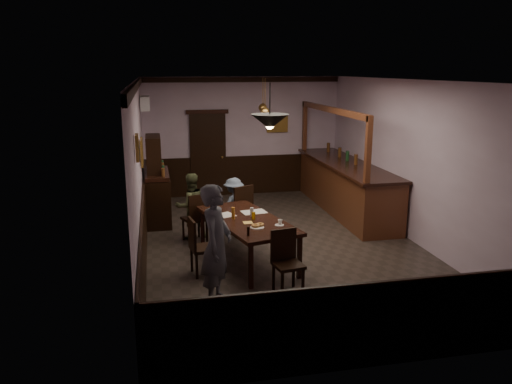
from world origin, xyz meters
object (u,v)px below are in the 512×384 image
object	(u,v)px
chair_far_right	(240,208)
soda_can	(253,216)
chair_side	(199,244)
pendant_brass_mid	(265,112)
chair_far_left	(196,216)
person_seated_left	(191,206)
person_seated_right	(234,205)
sideboard	(157,188)
pendant_iron	(270,122)
coffee_cup	(280,222)
chair_near	(286,258)
person_standing	(216,245)
bar_counter	(345,185)
pendant_brass_far	(263,108)
dining_table	(247,222)

from	to	relation	value
chair_far_right	soda_can	distance (m)	1.43
chair_side	pendant_brass_mid	size ratio (longest dim) A/B	1.15
chair_far_left	chair_far_right	world-z (taller)	chair_far_right
person_seated_left	person_seated_right	world-z (taller)	person_seated_left
sideboard	pendant_iron	bearing A→B (deg)	-64.02
coffee_cup	pendant_iron	distance (m)	1.69
chair_near	sideboard	world-z (taller)	sideboard
chair_far_right	chair_side	xyz separation A→B (m)	(-0.97, -1.77, -0.05)
chair_near	person_standing	xyz separation A→B (m)	(-1.04, -0.20, 0.35)
chair_far_right	bar_counter	distance (m)	2.90
person_seated_left	pendant_iron	bearing A→B (deg)	101.15
chair_side	pendant_brass_far	distance (m)	4.82
soda_can	pendant_brass_far	size ratio (longest dim) A/B	0.15
chair_near	pendant_iron	distance (m)	2.00
person_seated_right	sideboard	world-z (taller)	sideboard
dining_table	pendant_brass_mid	distance (m)	3.10
chair_side	bar_counter	size ratio (longest dim) A/B	0.22
coffee_cup	pendant_brass_far	bearing A→B (deg)	66.79
person_seated_right	coffee_cup	size ratio (longest dim) A/B	13.73
person_seated_right	sideboard	distance (m)	1.79
chair_near	chair_side	world-z (taller)	same
person_seated_left	bar_counter	xyz separation A→B (m)	(3.59, 1.17, -0.04)
chair_far_left	pendant_brass_far	distance (m)	3.57
sideboard	pendant_iron	world-z (taller)	pendant_iron
soda_can	pendant_brass_mid	xyz separation A→B (m)	(0.77, 2.56, 1.49)
sideboard	pendant_brass_far	xyz separation A→B (m)	(2.51, 1.02, 1.56)
chair_side	pendant_iron	distance (m)	2.23
person_seated_right	soda_can	size ratio (longest dim) A/B	9.16
chair_far_right	pendant_brass_mid	bearing A→B (deg)	-147.40
chair_near	bar_counter	xyz separation A→B (m)	(2.42, 3.84, 0.09)
coffee_cup	pendant_brass_far	world-z (taller)	pendant_brass_far
chair_near	person_seated_left	size ratio (longest dim) A/B	0.73
chair_side	coffee_cup	size ratio (longest dim) A/B	11.59
dining_table	chair_near	size ratio (longest dim) A/B	2.57
chair_near	sideboard	xyz separation A→B (m)	(-1.79, 3.88, 0.23)
chair_far_left	pendant_brass_mid	size ratio (longest dim) A/B	1.16
sideboard	chair_side	bearing A→B (deg)	-78.87
chair_far_right	person_standing	world-z (taller)	person_standing
soda_can	pendant_brass_mid	size ratio (longest dim) A/B	0.15
person_seated_right	pendant_brass_mid	size ratio (longest dim) A/B	1.36
chair_near	pendant_brass_mid	distance (m)	4.21
sideboard	bar_counter	distance (m)	4.21
bar_counter	sideboard	bearing A→B (deg)	179.43
chair_far_left	person_standing	distance (m)	2.62
pendant_iron	dining_table	bearing A→B (deg)	104.72
sideboard	pendant_brass_mid	world-z (taller)	pendant_brass_mid
soda_can	coffee_cup	bearing A→B (deg)	-46.83
pendant_brass_mid	chair_far_left	bearing A→B (deg)	-139.55
pendant_iron	pendant_brass_far	xyz separation A→B (m)	(0.87, 4.40, -0.14)
chair_far_left	chair_side	bearing A→B (deg)	64.12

